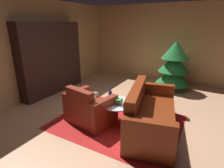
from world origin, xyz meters
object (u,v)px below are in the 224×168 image
armchair_red (89,109)px  decorated_tree (174,65)px  bookshelf_unit (55,59)px  couch_red (150,116)px  coffee_table (118,105)px  bottle_on_table (110,95)px  book_stack_on_table (117,101)px

armchair_red → decorated_tree: bearing=69.6°
bookshelf_unit → couch_red: (3.21, -0.74, -0.68)m
bookshelf_unit → armchair_red: (2.00, -1.09, -0.69)m
couch_red → coffee_table: size_ratio=2.79×
bottle_on_table → decorated_tree: 2.79m
couch_red → bottle_on_table: size_ratio=7.10×
bookshelf_unit → coffee_table: size_ratio=2.96×
coffee_table → book_stack_on_table: bearing=-70.4°
coffee_table → book_stack_on_table: (0.02, -0.05, 0.11)m
book_stack_on_table → bottle_on_table: bearing=158.1°
book_stack_on_table → decorated_tree: (0.55, 2.76, 0.26)m
armchair_red → bottle_on_table: size_ratio=3.79×
bottle_on_table → decorated_tree: (0.76, 2.67, 0.21)m
bookshelf_unit → bottle_on_table: size_ratio=7.55×
coffee_table → decorated_tree: bearing=78.1°
bookshelf_unit → decorated_tree: size_ratio=1.40×
decorated_tree → bottle_on_table: bearing=-106.0°
couch_red → bottle_on_table: (-0.87, -0.04, 0.26)m
bookshelf_unit → coffee_table: (2.54, -0.82, -0.57)m
decorated_tree → coffee_table: bearing=-101.9°
coffee_table → bottle_on_table: bearing=169.0°
coffee_table → decorated_tree: decorated_tree is taller
bookshelf_unit → coffee_table: bearing=-17.9°
armchair_red → coffee_table: (0.54, 0.27, 0.12)m
bottle_on_table → couch_red: bearing=2.7°
bookshelf_unit → decorated_tree: (3.11, 1.89, -0.20)m
coffee_table → book_stack_on_table: book_stack_on_table is taller
armchair_red → bottle_on_table: armchair_red is taller
bookshelf_unit → decorated_tree: 3.64m
book_stack_on_table → bottle_on_table: size_ratio=0.79×
bookshelf_unit → bottle_on_table: bookshelf_unit is taller
bookshelf_unit → book_stack_on_table: bearing=-18.7°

